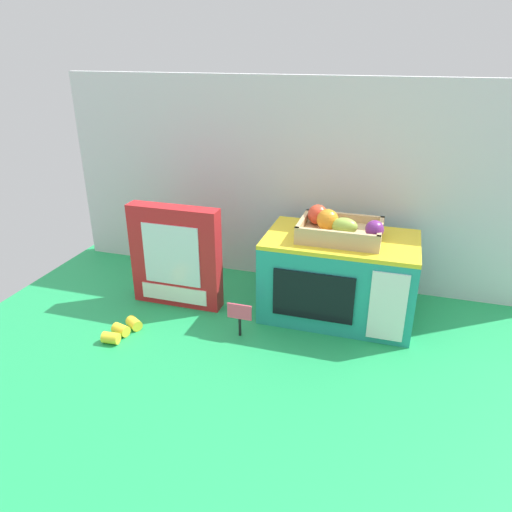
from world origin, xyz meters
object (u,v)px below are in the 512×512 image
Objects in this scene: toy_microwave at (339,277)px; cookie_set_box at (176,257)px; food_groups_crate at (339,228)px; loose_toy_banana at (122,330)px; price_sign at (240,315)px.

toy_microwave is 1.36× the size of cookie_set_box.
toy_microwave is 1.85× the size of food_groups_crate.
food_groups_crate reaches higher than loose_toy_banana.
food_groups_crate is 0.67m from loose_toy_banana.
cookie_set_box is at bearing 153.44° from price_sign.
food_groups_crate is 1.83× the size of loose_toy_banana.
toy_microwave is 0.15m from food_groups_crate.
price_sign is 0.78× the size of loose_toy_banana.
cookie_set_box reaches higher than toy_microwave.
cookie_set_box is 0.27m from loose_toy_banana.
cookie_set_box is (-0.49, -0.08, 0.04)m from toy_microwave.
cookie_set_box is at bearing 72.20° from loose_toy_banana.
loose_toy_banana is (-0.56, -0.30, -0.11)m from toy_microwave.
loose_toy_banana is (-0.32, -0.10, -0.05)m from price_sign.
cookie_set_box is 3.19× the size of price_sign.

